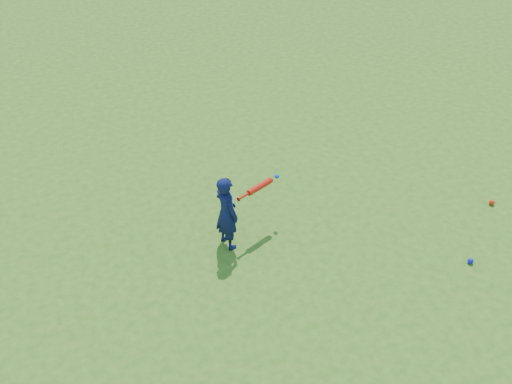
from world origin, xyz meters
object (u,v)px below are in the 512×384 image
at_px(child, 226,213).
at_px(bat_swing, 261,186).
at_px(ground_ball_blue, 471,261).
at_px(ground_ball_red, 492,202).

relative_size(child, bat_swing, 1.63).
relative_size(ground_ball_blue, bat_swing, 0.11).
distance_m(ground_ball_red, bat_swing, 3.29).
bearing_deg(ground_ball_blue, child, 156.50).
height_order(child, ground_ball_red, child).
bearing_deg(child, ground_ball_blue, -133.67).
bearing_deg(child, ground_ball_red, -114.99).
height_order(ground_ball_red, ground_ball_blue, ground_ball_red).
relative_size(ground_ball_red, bat_swing, 0.12).
distance_m(ground_ball_blue, bat_swing, 2.74).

